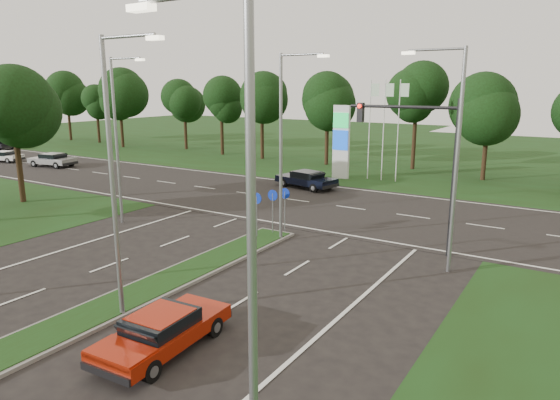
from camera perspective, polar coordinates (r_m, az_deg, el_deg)
The scene contains 18 objects.
verge_far at distance 61.21m, azimuth 19.24°, elevation 5.15°, with size 160.00×50.00×0.02m, color #1B3311.
cross_road at distance 32.18m, azimuth 6.45°, elevation -0.68°, with size 160.00×12.00×0.02m, color black.
median_kerb at distance 17.46m, azimuth -24.43°, elevation -13.65°, with size 2.00×26.00×0.12m, color slate.
streetlight_median_near at distance 16.31m, azimuth -18.28°, elevation 3.63°, with size 2.53×0.22×9.00m.
streetlight_median_far at distance 23.89m, azimuth 0.51°, elevation 7.04°, with size 2.53×0.22×9.00m.
streetlight_left_far at distance 28.49m, azimuth -18.00°, elevation 7.37°, with size 2.53×0.22×9.00m.
streetlight_right_far at distance 20.91m, azimuth 19.11°, elevation 5.49°, with size 2.53×0.22×9.00m.
streetlight_right_near at distance 8.16m, azimuth -4.41°, elevation -4.61°, with size 2.53×0.22×9.00m.
traffic_signal at distance 23.28m, azimuth 16.32°, elevation 5.31°, with size 5.10×0.42×7.00m.
median_signs at distance 25.32m, azimuth -0.96°, elevation -0.35°, with size 1.16×1.76×2.38m.
gas_pylon at distance 41.31m, azimuth 7.31°, elevation 6.81°, with size 5.80×1.26×8.00m.
tree_left_far at distance 36.27m, azimuth -28.16°, elevation 9.19°, with size 5.20×5.20×8.86m.
treeline_far at distance 46.15m, azimuth 15.62°, elevation 11.61°, with size 6.00×6.00×9.90m.
red_sedan at distance 15.27m, azimuth -13.24°, elevation -14.27°, with size 2.00×4.41×1.19m.
navy_sedan at distance 37.50m, azimuth 3.03°, elevation 2.41°, with size 4.97×2.84×1.29m.
far_car_a at distance 52.13m, azimuth -24.57°, elevation 4.23°, with size 4.68×2.55×1.28m.
far_car_b at distance 57.67m, azimuth -29.08°, elevation 4.40°, with size 4.13×2.70×1.10m.
far_car_c at distance 69.81m, azimuth -29.30°, elevation 5.59°, with size 3.94×1.92×1.10m.
Camera 1 is at (13.45, -4.24, 7.53)m, focal length 32.00 mm.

